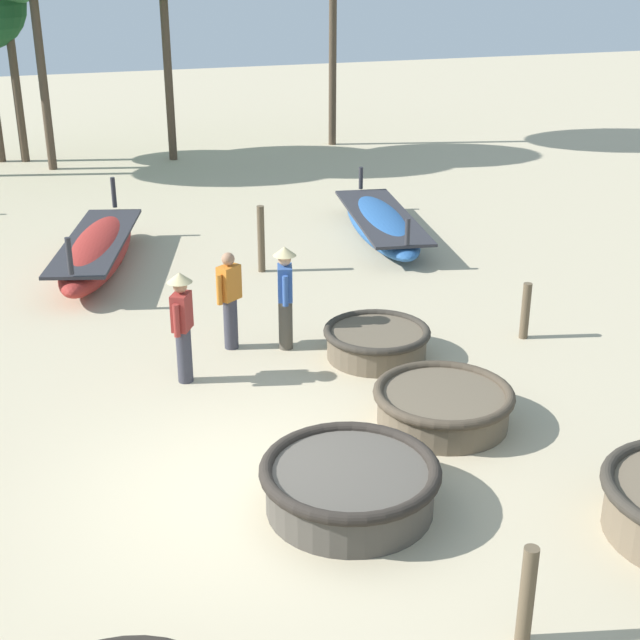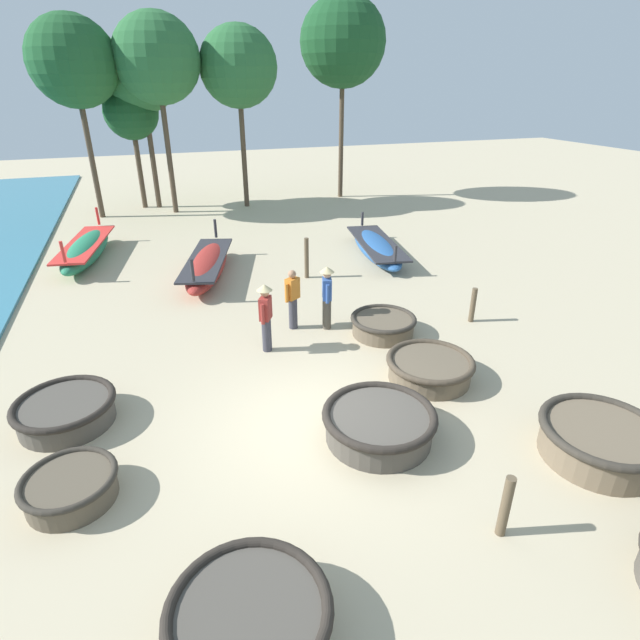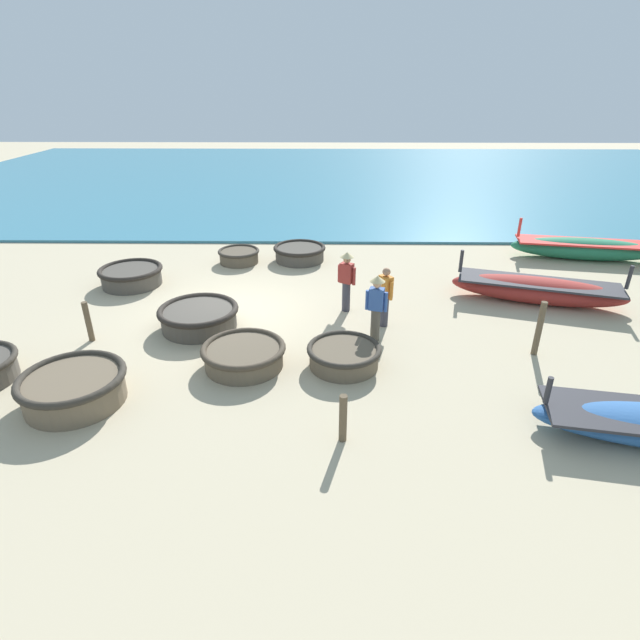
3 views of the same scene
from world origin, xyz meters
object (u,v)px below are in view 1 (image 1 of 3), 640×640
at_px(coracle_center, 377,341).
at_px(mooring_post_inland, 527,596).
at_px(long_boat_white_hull, 97,251).
at_px(fisherman_standing_right, 285,291).
at_px(long_boat_blue_hull, 381,224).
at_px(fisherman_hauling, 182,320).
at_px(coracle_front_right, 443,404).
at_px(mooring_post_mid_beach, 525,311).
at_px(coracle_front_left, 350,484).
at_px(fisherman_standing_left, 230,298).
at_px(mooring_post_shoreline, 261,239).

height_order(coracle_center, mooring_post_inland, mooring_post_inland).
distance_m(long_boat_white_hull, fisherman_standing_right, 5.36).
height_order(long_boat_blue_hull, fisherman_standing_right, fisherman_standing_right).
height_order(coracle_center, fisherman_hauling, fisherman_hauling).
xyz_separation_m(coracle_front_right, mooring_post_mid_beach, (2.50, 2.11, 0.19)).
xyz_separation_m(coracle_front_right, long_boat_blue_hull, (2.45, 7.93, 0.03)).
height_order(coracle_center, fisherman_standing_right, fisherman_standing_right).
bearing_deg(coracle_front_right, coracle_front_left, -142.53).
bearing_deg(mooring_post_mid_beach, coracle_front_right, -139.83).
bearing_deg(long_boat_white_hull, fisherman_hauling, -83.16).
bearing_deg(coracle_front_left, fisherman_standing_left, 92.33).
relative_size(long_boat_blue_hull, fisherman_standing_left, 3.16).
height_order(coracle_front_right, long_boat_white_hull, long_boat_white_hull).
bearing_deg(coracle_front_left, mooring_post_inland, -73.46).
distance_m(long_boat_blue_hull, long_boat_white_hull, 6.07).
bearing_deg(long_boat_white_hull, fisherman_standing_left, -70.75).
distance_m(coracle_front_right, fisherman_standing_left, 3.91).
bearing_deg(coracle_front_right, fisherman_hauling, 141.66).
height_order(coracle_front_left, coracle_center, coracle_front_left).
bearing_deg(fisherman_standing_left, mooring_post_mid_beach, -14.44).
relative_size(fisherman_hauling, mooring_post_shoreline, 1.27).
bearing_deg(coracle_center, coracle_front_left, -116.75).
bearing_deg(fisherman_hauling, mooring_post_mid_beach, -2.44).
bearing_deg(coracle_front_left, mooring_post_mid_beach, 39.05).
height_order(long_boat_blue_hull, mooring_post_mid_beach, long_boat_blue_hull).
bearing_deg(mooring_post_mid_beach, coracle_center, 177.89).
bearing_deg(fisherman_standing_left, mooring_post_shoreline, 66.76).
bearing_deg(long_boat_white_hull, coracle_front_right, -65.04).
distance_m(long_boat_white_hull, mooring_post_inland, 11.91).
distance_m(coracle_center, mooring_post_inland, 6.19).
bearing_deg(coracle_front_right, fisherman_standing_left, 121.97).
bearing_deg(fisherman_hauling, coracle_front_right, -38.34).
relative_size(mooring_post_mid_beach, mooring_post_inland, 0.92).
xyz_separation_m(coracle_front_right, long_boat_white_hull, (-3.61, 7.76, 0.11)).
bearing_deg(fisherman_standing_left, long_boat_blue_hull, 45.93).
relative_size(coracle_front_left, fisherman_standing_right, 1.21).
xyz_separation_m(coracle_front_right, fisherman_standing_right, (-1.24, 2.98, 0.68)).
distance_m(coracle_center, mooring_post_mid_beach, 2.54).
xyz_separation_m(coracle_front_right, fisherman_hauling, (-2.96, 2.34, 0.68)).
xyz_separation_m(long_boat_white_hull, fisherman_standing_left, (1.57, -4.48, 0.45)).
height_order(long_boat_blue_hull, mooring_post_shoreline, mooring_post_shoreline).
distance_m(long_boat_blue_hull, fisherman_standing_left, 6.49).
relative_size(coracle_center, fisherman_standing_right, 0.98).
xyz_separation_m(coracle_center, mooring_post_shoreline, (-0.59, 4.42, 0.39)).
xyz_separation_m(long_boat_blue_hull, long_boat_white_hull, (-6.06, -0.17, 0.07)).
distance_m(fisherman_hauling, fisherman_standing_right, 1.84).
bearing_deg(mooring_post_shoreline, fisherman_hauling, -118.78).
relative_size(coracle_front_left, fisherman_hauling, 1.21).
bearing_deg(fisherman_hauling, coracle_center, -2.73).
bearing_deg(fisherman_standing_left, mooring_post_inland, -82.66).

